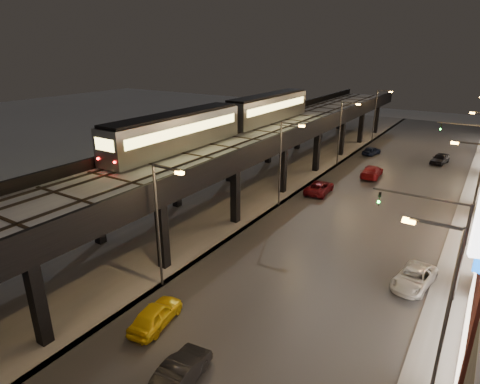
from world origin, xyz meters
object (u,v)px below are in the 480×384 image
Objects in this scene: car_mid_dark at (372,172)px; car_onc_red at (440,159)px; car_onc_dark at (414,278)px; car_far_white at (371,151)px; car_near_white at (180,374)px; car_taxi at (156,315)px; car_mid_silver at (319,188)px; subway_train at (230,117)px.

car_mid_dark is 13.36m from car_onc_red.
car_far_white is at bearing 118.41° from car_onc_dark.
car_near_white is at bearing -108.90° from car_onc_dark.
car_mid_silver is at bearing -99.08° from car_taxi.
car_near_white is at bearing 96.28° from car_mid_silver.
car_far_white is at bearing -99.83° from car_taxi.
subway_train is at bearing 39.93° from car_mid_dark.
subway_train is 31.40m from car_near_white.
car_onc_red reaches higher than car_taxi.
car_mid_dark is (13.46, 12.72, -7.59)m from subway_train.
subway_train reaches higher than car_mid_silver.
subway_train is 7.74× the size of car_onc_dark.
car_near_white is 0.84× the size of car_mid_silver.
car_mid_silver is at bearing 66.35° from car_mid_dark.
car_near_white is 1.11× the size of car_far_white.
car_near_white is at bearing 88.44° from car_mid_dark.
car_onc_dark is (12.41, 12.92, -0.06)m from car_taxi.
car_taxi is 27.30m from car_mid_silver.
subway_train is 6.84× the size of car_mid_dark.
car_near_white is 50.99m from car_far_white.
car_onc_red is (20.00, 24.37, -7.61)m from subway_train.
car_onc_dark is at bearing -75.75° from car_onc_red.
car_taxi is 1.08× the size of car_far_white.
car_near_white is 0.92× the size of car_onc_dark.
car_onc_red is (9.48, 48.26, 0.04)m from car_taxi.
car_near_white is at bearing 137.00° from car_taxi.
car_mid_dark is at bearing 118.12° from car_far_white.
car_onc_red is at bearing -122.77° from car_mid_dark.
car_onc_red reaches higher than car_onc_dark.
car_mid_dark reaches higher than car_near_white.
car_near_white is at bearing -61.00° from subway_train.
car_taxi is at bearing 102.89° from car_far_white.
car_taxi is 5.06m from car_near_white.
car_taxi is 48.05m from car_far_white.
car_taxi is 49.18m from car_onc_red.
car_taxi is 17.92m from car_onc_dark.
car_far_white is at bearing -77.96° from car_mid_dark.
car_onc_red is at bearing -111.21° from car_taxi.
car_near_white is 39.38m from car_mid_dark.
subway_train is at bearing 163.06° from car_onc_dark.
car_near_white is 0.81× the size of car_mid_dark.
car_mid_silver is 20.75m from car_far_white.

